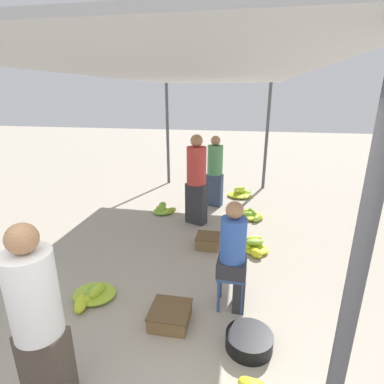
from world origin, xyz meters
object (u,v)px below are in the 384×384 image
(banana_pile_left_1, at_px, (163,209))
(banana_pile_right_3, at_px, (240,193))
(stool, at_px, (231,280))
(shopper_walking_far, at_px, (196,179))
(crate_near, at_px, (170,315))
(crate_mid, at_px, (208,241))
(vendor_foreground, at_px, (39,322))
(banana_pile_right_1, at_px, (254,247))
(vendor_seated, at_px, (234,254))
(banana_pile_left_0, at_px, (93,295))
(shopper_walking_mid, at_px, (215,170))
(banana_pile_right_2, at_px, (252,215))
(basin_black, at_px, (249,341))

(banana_pile_left_1, bearing_deg, banana_pile_right_3, 40.80)
(stool, distance_m, shopper_walking_far, 2.57)
(stool, relative_size, shopper_walking_far, 0.26)
(crate_near, xyz_separation_m, crate_mid, (0.19, 1.84, 0.01))
(vendor_foreground, xyz_separation_m, banana_pile_right_3, (1.37, 5.66, -0.78))
(vendor_foreground, bearing_deg, banana_pile_right_1, 60.29)
(banana_pile_left_1, relative_size, crate_near, 1.15)
(stool, distance_m, banana_pile_left_1, 3.19)
(vendor_seated, height_order, banana_pile_left_0, vendor_seated)
(banana_pile_right_1, distance_m, shopper_walking_mid, 2.32)
(crate_mid, height_order, shopper_walking_mid, shopper_walking_mid)
(vendor_seated, xyz_separation_m, banana_pile_right_3, (-0.02, 4.13, -0.63))
(banana_pile_right_2, height_order, banana_pile_right_3, banana_pile_right_3)
(shopper_walking_mid, bearing_deg, crate_near, -91.10)
(banana_pile_right_1, bearing_deg, basin_black, -92.10)
(banana_pile_left_1, relative_size, banana_pile_right_2, 0.89)
(banana_pile_right_2, relative_size, shopper_walking_far, 0.33)
(vendor_seated, height_order, banana_pile_right_3, vendor_seated)
(banana_pile_right_3, distance_m, crate_near, 4.60)
(banana_pile_right_2, xyz_separation_m, crate_mid, (-0.74, -1.37, 0.04))
(crate_near, bearing_deg, banana_pile_right_1, 62.21)
(basin_black, bearing_deg, banana_pile_right_1, 87.90)
(banana_pile_left_0, distance_m, shopper_walking_mid, 3.86)
(basin_black, xyz_separation_m, crate_near, (-0.88, 0.19, 0.01))
(vendor_seated, xyz_separation_m, crate_mid, (-0.49, 1.42, -0.61))
(banana_pile_left_0, relative_size, banana_pile_right_3, 1.09)
(banana_pile_left_1, bearing_deg, basin_black, -61.18)
(stool, bearing_deg, crate_near, -147.36)
(vendor_seated, relative_size, crate_near, 3.06)
(basin_black, bearing_deg, vendor_seated, 108.65)
(vendor_seated, bearing_deg, banana_pile_left_1, 120.87)
(vendor_foreground, relative_size, banana_pile_right_1, 3.22)
(vendor_foreground, xyz_separation_m, banana_pile_right_1, (1.67, 2.92, -0.78))
(banana_pile_right_3, bearing_deg, basin_black, -87.31)
(stool, relative_size, vendor_seated, 0.34)
(banana_pile_left_0, distance_m, banana_pile_right_2, 3.60)
(banana_pile_left_1, relative_size, shopper_walking_far, 0.29)
(crate_near, bearing_deg, shopper_walking_mid, 88.90)
(banana_pile_left_0, relative_size, banana_pile_left_1, 1.28)
(vendor_foreground, relative_size, stool, 3.60)
(vendor_foreground, distance_m, banana_pile_left_1, 4.34)
(banana_pile_left_0, xyz_separation_m, shopper_walking_mid, (1.14, 3.61, 0.77))
(banana_pile_right_3, bearing_deg, banana_pile_right_2, -78.50)
(vendor_seated, bearing_deg, banana_pile_right_2, 84.73)
(banana_pile_left_1, height_order, banana_pile_right_1, banana_pile_right_1)
(basin_black, distance_m, banana_pile_left_0, 1.99)
(banana_pile_right_1, bearing_deg, banana_pile_right_2, 90.97)
(basin_black, relative_size, banana_pile_left_1, 0.94)
(stool, height_order, vendor_seated, vendor_seated)
(vendor_foreground, distance_m, banana_pile_right_2, 4.69)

